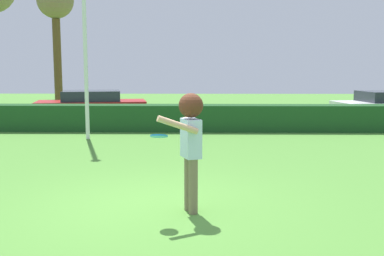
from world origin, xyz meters
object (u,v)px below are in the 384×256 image
parked_car_red (92,105)px  lamppost (84,14)px  maple_tree (55,8)px  frisbee (159,136)px  person (190,135)px

parked_car_red → lamppost: bearing=-78.6°
maple_tree → parked_car_red: bearing=-55.7°
frisbee → parked_car_red: bearing=107.7°
person → lamppost: 8.17m
maple_tree → lamppost: bearing=-67.3°
person → frisbee: size_ratio=7.14×
parked_car_red → person: bearing=-69.9°
frisbee → parked_car_red: frisbee is taller
frisbee → person: bearing=33.2°
frisbee → lamppost: 8.25m
frisbee → maple_tree: bearing=111.9°
parked_car_red → maple_tree: bearing=124.3°
person → frisbee: 0.53m
lamppost → parked_car_red: size_ratio=1.53×
person → maple_tree: size_ratio=0.30×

